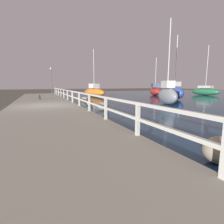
# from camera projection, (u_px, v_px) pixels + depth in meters

# --- Properties ---
(ground_plane) EXTENTS (120.00, 120.00, 0.00)m
(ground_plane) POSITION_uv_depth(u_px,v_px,m) (44.00, 109.00, 12.06)
(ground_plane) COLOR #4C473D
(dock_walkway) EXTENTS (4.52, 36.00, 0.28)m
(dock_walkway) POSITION_uv_depth(u_px,v_px,m) (44.00, 107.00, 12.04)
(dock_walkway) COLOR gray
(dock_walkway) RESTS_ON ground
(railing) EXTENTS (0.10, 32.50, 0.94)m
(railing) POSITION_uv_depth(u_px,v_px,m) (75.00, 95.00, 12.75)
(railing) COLOR beige
(railing) RESTS_ON dock_walkway
(boulder_downstream) EXTENTS (0.55, 0.50, 0.41)m
(boulder_downstream) POSITION_uv_depth(u_px,v_px,m) (90.00, 103.00, 14.30)
(boulder_downstream) COLOR gray
(boulder_downstream) RESTS_ON ground
(boulder_water_edge) EXTENTS (0.75, 0.68, 0.56)m
(boulder_water_edge) POSITION_uv_depth(u_px,v_px,m) (87.00, 100.00, 16.19)
(boulder_water_edge) COLOR gray
(boulder_water_edge) RESTS_ON ground
(boulder_far_strip) EXTENTS (0.69, 0.62, 0.52)m
(boulder_far_strip) POSITION_uv_depth(u_px,v_px,m) (84.00, 99.00, 17.21)
(boulder_far_strip) COLOR gray
(boulder_far_strip) RESTS_ON ground
(boulder_upstream) EXTENTS (0.73, 0.66, 0.55)m
(boulder_upstream) POSITION_uv_depth(u_px,v_px,m) (103.00, 106.00, 11.47)
(boulder_upstream) COLOR gray
(boulder_upstream) RESTS_ON ground
(boulder_mid_strip) EXTENTS (0.79, 0.71, 0.59)m
(boulder_mid_strip) POSITION_uv_depth(u_px,v_px,m) (221.00, 150.00, 3.74)
(boulder_mid_strip) COLOR gray
(boulder_mid_strip) RESTS_ON ground
(mooring_bollard) EXTENTS (0.20, 0.20, 0.45)m
(mooring_bollard) POSITION_uv_depth(u_px,v_px,m) (39.00, 97.00, 16.68)
(mooring_bollard) COLOR #333338
(mooring_bollard) RESTS_ON dock_walkway
(dock_lamp) EXTENTS (0.22, 0.22, 3.27)m
(dock_lamp) POSITION_uv_depth(u_px,v_px,m) (51.00, 77.00, 19.24)
(dock_lamp) COLOR #514C47
(dock_lamp) RESTS_ON dock_walkway
(sailboat_orange) EXTENTS (2.69, 5.21, 6.51)m
(sailboat_orange) POSITION_uv_depth(u_px,v_px,m) (94.00, 92.00, 24.95)
(sailboat_orange) COLOR orange
(sailboat_orange) RESTS_ON water_surface
(sailboat_red) EXTENTS (3.25, 4.76, 5.87)m
(sailboat_red) POSITION_uv_depth(u_px,v_px,m) (155.00, 91.00, 27.99)
(sailboat_red) COLOR red
(sailboat_red) RESTS_ON water_surface
(sailboat_green) EXTENTS (2.20, 4.81, 7.75)m
(sailboat_green) POSITION_uv_depth(u_px,v_px,m) (205.00, 91.00, 28.04)
(sailboat_green) COLOR #236B42
(sailboat_green) RESTS_ON water_surface
(sailboat_gray) EXTENTS (2.08, 3.68, 7.04)m
(sailboat_gray) POSITION_uv_depth(u_px,v_px,m) (167.00, 95.00, 15.12)
(sailboat_gray) COLOR gray
(sailboat_gray) RESTS_ON water_surface
(sailboat_blue) EXTENTS (1.99, 3.32, 7.11)m
(sailboat_blue) POSITION_uv_depth(u_px,v_px,m) (175.00, 92.00, 20.21)
(sailboat_blue) COLOR #2D4C9E
(sailboat_blue) RESTS_ON water_surface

